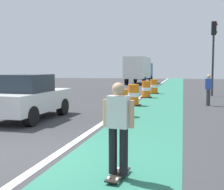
{
  "coord_description": "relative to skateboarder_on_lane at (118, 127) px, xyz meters",
  "views": [
    {
      "loc": [
        3.63,
        -5.82,
        1.93
      ],
      "look_at": [
        1.49,
        3.19,
        1.1
      ],
      "focal_mm": 48.03,
      "sensor_mm": 36.0,
      "label": 1
    }
  ],
  "objects": [
    {
      "name": "ground_plane",
      "position": [
        -2.55,
        0.81,
        -0.91
      ],
      "size": [
        100.0,
        100.0,
        0.0
      ],
      "primitive_type": "plane",
      "color": "#38383A"
    },
    {
      "name": "bike_lane_strip",
      "position": [
        -0.15,
        12.81,
        -0.91
      ],
      "size": [
        2.5,
        80.0,
        0.01
      ],
      "primitive_type": "cube",
      "color": "#2D755B",
      "rests_on": "ground"
    },
    {
      "name": "lane_divider_stripe",
      "position": [
        -1.65,
        12.81,
        -0.91
      ],
      "size": [
        0.2,
        80.0,
        0.01
      ],
      "primitive_type": "cube",
      "color": "silver",
      "rests_on": "ground"
    },
    {
      "name": "skateboarder_on_lane",
      "position": [
        0.0,
        0.0,
        0.0
      ],
      "size": [
        0.57,
        0.82,
        1.69
      ],
      "color": "black",
      "rests_on": "ground"
    },
    {
      "name": "parked_sedan_nearest",
      "position": [
        -4.61,
        5.16,
        -0.08
      ],
      "size": [
        2.0,
        4.15,
        1.7
      ],
      "color": "silver",
      "rests_on": "ground"
    },
    {
      "name": "traffic_barrel_front",
      "position": [
        -1.35,
        6.72,
        -0.38
      ],
      "size": [
        0.73,
        0.73,
        1.09
      ],
      "color": "orange",
      "rests_on": "ground"
    },
    {
      "name": "traffic_barrel_mid",
      "position": [
        -1.41,
        10.23,
        -0.38
      ],
      "size": [
        0.73,
        0.73,
        1.09
      ],
      "color": "orange",
      "rests_on": "ground"
    },
    {
      "name": "traffic_barrel_back",
      "position": [
        -1.27,
        14.57,
        -0.38
      ],
      "size": [
        0.73,
        0.73,
        1.09
      ],
      "color": "orange",
      "rests_on": "ground"
    },
    {
      "name": "traffic_barrel_far",
      "position": [
        -1.07,
        17.83,
        -0.38
      ],
      "size": [
        0.73,
        0.73,
        1.09
      ],
      "color": "orange",
      "rests_on": "ground"
    },
    {
      "name": "delivery_truck_down_block",
      "position": [
        -4.2,
        31.45,
        0.94
      ],
      "size": [
        2.66,
        7.7,
        3.23
      ],
      "color": "silver",
      "rests_on": "ground"
    },
    {
      "name": "traffic_light_corner",
      "position": [
        3.06,
        16.79,
        2.59
      ],
      "size": [
        0.41,
        0.32,
        5.1
      ],
      "color": "#2D2D2D",
      "rests_on": "ground"
    },
    {
      "name": "pedestrian_crossing",
      "position": [
        2.36,
        11.04,
        -0.05
      ],
      "size": [
        0.34,
        0.2,
        1.61
      ],
      "color": "#33333D",
      "rests_on": "ground"
    }
  ]
}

